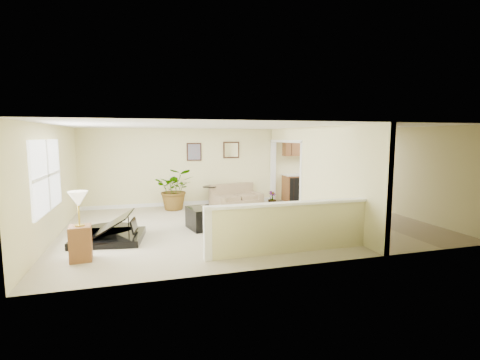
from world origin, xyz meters
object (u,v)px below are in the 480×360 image
object	(u,v)px
loveseat	(236,195)
accent_table	(210,193)
piano_bench	(198,219)
palm_plant	(175,189)
lamp_stand	(80,232)
piano	(107,215)
small_plant	(272,200)

from	to	relation	value
loveseat	accent_table	world-z (taller)	loveseat
piano_bench	accent_table	bearing A→B (deg)	73.51
accent_table	palm_plant	size ratio (longest dim) A/B	0.50
loveseat	palm_plant	bearing A→B (deg)	169.94
accent_table	lamp_stand	bearing A→B (deg)	-126.49
piano	piano_bench	size ratio (longest dim) A/B	2.35
piano_bench	lamp_stand	size ratio (longest dim) A/B	0.61
loveseat	lamp_stand	distance (m)	5.83
loveseat	small_plant	distance (m)	1.19
loveseat	small_plant	bearing A→B (deg)	-32.43
piano	loveseat	xyz separation A→B (m)	(3.71, 2.93, -0.21)
lamp_stand	small_plant	bearing A→B (deg)	36.37
loveseat	palm_plant	distance (m)	2.00
loveseat	accent_table	size ratio (longest dim) A/B	2.78
piano	piano_bench	world-z (taller)	piano
accent_table	palm_plant	xyz separation A→B (m)	(-1.13, -0.27, 0.22)
piano	palm_plant	xyz separation A→B (m)	(1.73, 2.81, 0.08)
piano	accent_table	xyz separation A→B (m)	(2.87, 3.08, -0.14)
accent_table	piano_bench	bearing A→B (deg)	-106.49
palm_plant	small_plant	world-z (taller)	palm_plant
piano	palm_plant	world-z (taller)	piano
piano_bench	accent_table	distance (m)	2.89
piano	palm_plant	size ratio (longest dim) A/B	1.41
piano_bench	small_plant	world-z (taller)	piano_bench
piano_bench	lamp_stand	bearing A→B (deg)	-146.74
piano	loveseat	world-z (taller)	piano
small_plant	palm_plant	bearing A→B (deg)	175.15
loveseat	palm_plant	world-z (taller)	palm_plant
piano_bench	lamp_stand	distance (m)	2.87
accent_table	loveseat	bearing A→B (deg)	-10.04
piano	loveseat	distance (m)	4.73
palm_plant	lamp_stand	world-z (taller)	palm_plant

